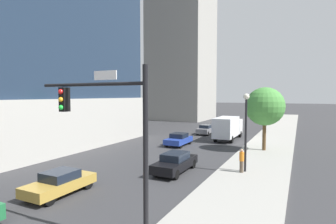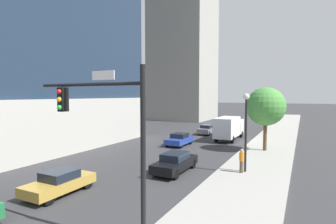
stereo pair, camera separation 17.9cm
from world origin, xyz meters
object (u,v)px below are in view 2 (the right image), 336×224
at_px(construction_building, 184,42).
at_px(street_tree, 266,107).
at_px(street_lamp, 246,121).
at_px(traffic_light_pole, 106,122).
at_px(car_gray, 207,130).
at_px(car_black, 175,162).
at_px(car_gold, 60,182).
at_px(car_blue, 179,139).
at_px(box_truck, 229,127).
at_px(pedestrian_orange_shirt, 242,161).

xyz_separation_m(construction_building, street_tree, (22.55, -30.98, -13.92)).
bearing_deg(street_tree, street_lamp, -91.97).
relative_size(construction_building, traffic_light_pole, 6.50).
height_order(street_lamp, car_gray, street_lamp).
height_order(street_tree, car_black, street_tree).
bearing_deg(traffic_light_pole, car_gold, 156.08).
xyz_separation_m(construction_building, car_gray, (13.36, -21.99, -17.82)).
height_order(traffic_light_pole, car_black, traffic_light_pole).
bearing_deg(car_blue, car_gold, -90.00).
bearing_deg(car_black, car_gray, 101.85).
distance_m(street_lamp, car_blue, 12.31).
distance_m(traffic_light_pole, car_gray, 30.04).
relative_size(traffic_light_pole, car_gray, 1.66).
relative_size(street_lamp, box_truck, 0.78).
relative_size(car_black, pedestrian_orange_shirt, 2.77).
bearing_deg(box_truck, car_blue, -123.23).
distance_m(construction_building, car_blue, 38.83).
height_order(traffic_light_pole, car_gray, traffic_light_pole).
relative_size(street_lamp, car_blue, 1.42).
bearing_deg(car_gray, car_blue, -90.00).
bearing_deg(car_black, box_truck, 90.00).
relative_size(construction_building, car_gold, 10.55).
bearing_deg(pedestrian_orange_shirt, street_tree, 86.93).
relative_size(car_gray, pedestrian_orange_shirt, 2.36).
distance_m(car_gray, box_truck, 5.51).
xyz_separation_m(traffic_light_pole, car_gray, (-5.61, 29.24, -3.99)).
distance_m(car_gray, car_gold, 26.75).
xyz_separation_m(street_tree, car_black, (-5.07, -10.70, -3.87)).
distance_m(construction_building, box_truck, 35.22).
bearing_deg(construction_building, car_gray, -58.73).
height_order(construction_building, pedestrian_orange_shirt, construction_building).
height_order(construction_building, street_lamp, construction_building).
distance_m(street_lamp, car_gray, 20.06).
height_order(street_tree, box_truck, street_tree).
height_order(street_lamp, street_tree, street_tree).
xyz_separation_m(car_gray, box_truck, (4.13, -3.51, 0.96)).
distance_m(traffic_light_pole, car_blue, 20.61).
height_order(street_tree, car_gold, street_tree).
relative_size(traffic_light_pole, street_lamp, 1.17).
height_order(street_tree, car_gray, street_tree).
distance_m(street_lamp, car_gold, 13.10).
bearing_deg(car_gold, construction_building, 105.32).
bearing_deg(car_blue, traffic_light_pole, -73.88).
xyz_separation_m(car_gray, pedestrian_orange_shirt, (8.71, -18.08, 0.32)).
height_order(car_black, pedestrian_orange_shirt, pedestrian_orange_shirt).
xyz_separation_m(street_tree, car_blue, (-9.20, -0.84, -3.90)).
relative_size(car_gray, box_truck, 0.55).
bearing_deg(box_truck, pedestrian_orange_shirt, -72.55).
bearing_deg(car_gray, box_truck, -40.40).
bearing_deg(street_lamp, construction_building, 119.28).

